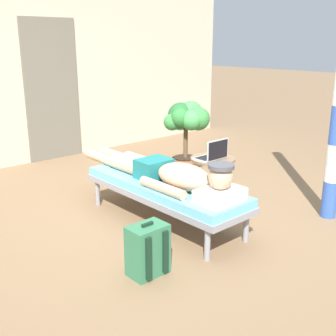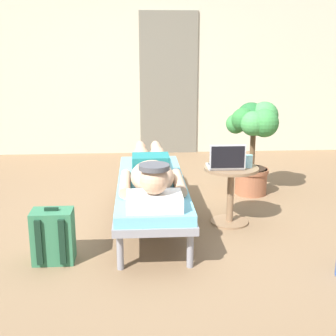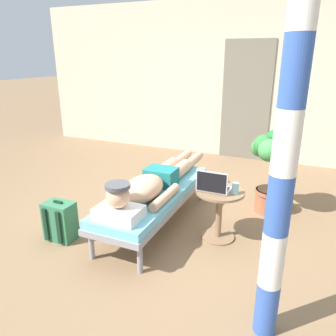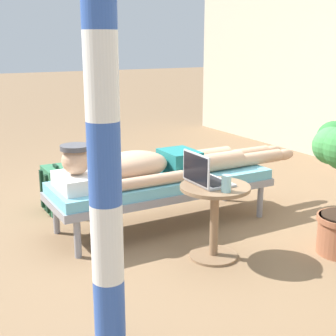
{
  "view_description": "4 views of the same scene",
  "coord_description": "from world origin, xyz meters",
  "px_view_note": "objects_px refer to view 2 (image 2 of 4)",
  "views": [
    {
      "loc": [
        -2.68,
        -2.96,
        1.74
      ],
      "look_at": [
        -0.2,
        -0.2,
        0.62
      ],
      "focal_mm": 45.61,
      "sensor_mm": 36.0,
      "label": 1
    },
    {
      "loc": [
        -0.2,
        -3.84,
        1.55
      ],
      "look_at": [
        0.05,
        -0.02,
        0.53
      ],
      "focal_mm": 48.81,
      "sensor_mm": 36.0,
      "label": 2
    },
    {
      "loc": [
        1.35,
        -2.91,
        1.79
      ],
      "look_at": [
        -0.04,
        0.2,
        0.6
      ],
      "focal_mm": 34.92,
      "sensor_mm": 36.0,
      "label": 3
    },
    {
      "loc": [
        3.16,
        -1.81,
        1.47
      ],
      "look_at": [
        -0.03,
        -0.01,
        0.5
      ],
      "focal_mm": 51.3,
      "sensor_mm": 36.0,
      "label": 4
    }
  ],
  "objects_px": {
    "backpack": "(53,236)",
    "potted_plant": "(254,133)",
    "person_reclining": "(151,171)",
    "drink_glass": "(249,161)",
    "side_table": "(231,185)",
    "laptop": "(226,162)",
    "lounge_chair": "(151,189)"
  },
  "relations": [
    {
      "from": "side_table",
      "to": "laptop",
      "type": "height_order",
      "value": "laptop"
    },
    {
      "from": "backpack",
      "to": "drink_glass",
      "type": "bearing_deg",
      "value": 22.01
    },
    {
      "from": "lounge_chair",
      "to": "side_table",
      "type": "height_order",
      "value": "side_table"
    },
    {
      "from": "person_reclining",
      "to": "backpack",
      "type": "distance_m",
      "value": 1.02
    },
    {
      "from": "person_reclining",
      "to": "potted_plant",
      "type": "relative_size",
      "value": 2.18
    },
    {
      "from": "side_table",
      "to": "laptop",
      "type": "xyz_separation_m",
      "value": [
        -0.06,
        -0.05,
        0.23
      ]
    },
    {
      "from": "side_table",
      "to": "potted_plant",
      "type": "bearing_deg",
      "value": 64.12
    },
    {
      "from": "lounge_chair",
      "to": "backpack",
      "type": "xyz_separation_m",
      "value": [
        -0.75,
        -0.65,
        -0.15
      ]
    },
    {
      "from": "side_table",
      "to": "backpack",
      "type": "xyz_separation_m",
      "value": [
        -1.45,
        -0.67,
        -0.16
      ]
    },
    {
      "from": "person_reclining",
      "to": "drink_glass",
      "type": "bearing_deg",
      "value": 2.74
    },
    {
      "from": "lounge_chair",
      "to": "laptop",
      "type": "relative_size",
      "value": 5.9
    },
    {
      "from": "person_reclining",
      "to": "laptop",
      "type": "relative_size",
      "value": 7.0
    },
    {
      "from": "person_reclining",
      "to": "potted_plant",
      "type": "distance_m",
      "value": 1.44
    },
    {
      "from": "lounge_chair",
      "to": "backpack",
      "type": "height_order",
      "value": "backpack"
    },
    {
      "from": "side_table",
      "to": "drink_glass",
      "type": "height_order",
      "value": "drink_glass"
    },
    {
      "from": "side_table",
      "to": "drink_glass",
      "type": "relative_size",
      "value": 4.65
    },
    {
      "from": "drink_glass",
      "to": "potted_plant",
      "type": "bearing_deg",
      "value": 73.26
    },
    {
      "from": "drink_glass",
      "to": "laptop",
      "type": "bearing_deg",
      "value": -171.2
    },
    {
      "from": "backpack",
      "to": "laptop",
      "type": "bearing_deg",
      "value": 23.84
    },
    {
      "from": "person_reclining",
      "to": "drink_glass",
      "type": "distance_m",
      "value": 0.86
    },
    {
      "from": "laptop",
      "to": "person_reclining",
      "type": "bearing_deg",
      "value": -179.24
    },
    {
      "from": "lounge_chair",
      "to": "drink_glass",
      "type": "bearing_deg",
      "value": -0.1
    },
    {
      "from": "laptop",
      "to": "backpack",
      "type": "height_order",
      "value": "laptop"
    },
    {
      "from": "side_table",
      "to": "lounge_chair",
      "type": "bearing_deg",
      "value": -178.61
    },
    {
      "from": "backpack",
      "to": "potted_plant",
      "type": "bearing_deg",
      "value": 39.03
    },
    {
      "from": "laptop",
      "to": "drink_glass",
      "type": "distance_m",
      "value": 0.21
    },
    {
      "from": "laptop",
      "to": "lounge_chair",
      "type": "bearing_deg",
      "value": 176.99
    },
    {
      "from": "side_table",
      "to": "backpack",
      "type": "height_order",
      "value": "side_table"
    },
    {
      "from": "person_reclining",
      "to": "potted_plant",
      "type": "bearing_deg",
      "value": 38.96
    },
    {
      "from": "backpack",
      "to": "potted_plant",
      "type": "height_order",
      "value": "potted_plant"
    },
    {
      "from": "lounge_chair",
      "to": "potted_plant",
      "type": "bearing_deg",
      "value": 37.62
    },
    {
      "from": "side_table",
      "to": "potted_plant",
      "type": "xyz_separation_m",
      "value": [
        0.41,
        0.84,
        0.31
      ]
    }
  ]
}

